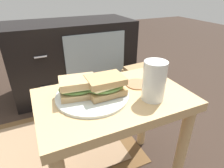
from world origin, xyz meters
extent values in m
cube|color=tan|center=(0.00, 0.00, 0.44)|extent=(0.56, 0.36, 0.04)
cylinder|color=tan|center=(0.25, -0.14, 0.21)|extent=(0.04, 0.04, 0.43)
cylinder|color=tan|center=(-0.25, 0.14, 0.21)|extent=(0.04, 0.04, 0.43)
cylinder|color=tan|center=(0.25, 0.14, 0.21)|extent=(0.04, 0.04, 0.43)
cube|color=black|center=(0.08, 0.95, 0.29)|extent=(0.96, 0.44, 0.58)
cube|color=#8C9EA8|center=(0.20, 0.72, 0.30)|extent=(0.46, 0.01, 0.44)
cylinder|color=silver|center=(-0.19, 0.72, 0.41)|extent=(0.08, 0.01, 0.01)
cylinder|color=silver|center=(-0.19, 0.72, 0.19)|extent=(0.08, 0.01, 0.01)
cube|color=brown|center=(-0.25, 0.33, 0.00)|extent=(0.94, 0.66, 0.01)
cube|color=#937556|center=(-0.25, 0.33, 0.01)|extent=(0.77, 0.54, 0.00)
cylinder|color=silver|center=(-0.07, 0.03, 0.47)|extent=(0.26, 0.26, 0.01)
cube|color=tan|center=(-0.12, 0.04, 0.48)|extent=(0.14, 0.11, 0.02)
ellipsoid|color=#608C42|center=(-0.12, 0.04, 0.50)|extent=(0.15, 0.12, 0.02)
cube|color=beige|center=(-0.12, 0.04, 0.51)|extent=(0.13, 0.10, 0.01)
cube|color=tan|center=(-0.12, 0.04, 0.53)|extent=(0.14, 0.11, 0.02)
cube|color=tan|center=(-0.03, 0.01, 0.48)|extent=(0.13, 0.10, 0.02)
ellipsoid|color=#729E4C|center=(-0.03, 0.01, 0.50)|extent=(0.14, 0.11, 0.02)
cube|color=beige|center=(-0.03, 0.01, 0.51)|extent=(0.13, 0.10, 0.01)
cube|color=tan|center=(-0.03, 0.01, 0.53)|extent=(0.13, 0.10, 0.02)
cylinder|color=silver|center=(0.12, -0.08, 0.53)|extent=(0.08, 0.08, 0.14)
cylinder|color=#C67219|center=(0.12, -0.08, 0.52)|extent=(0.07, 0.07, 0.11)
cylinder|color=white|center=(0.12, -0.08, 0.58)|extent=(0.07, 0.07, 0.01)
cylinder|color=#996B47|center=(0.12, 0.04, 0.46)|extent=(0.09, 0.09, 0.01)
cube|color=tan|center=(0.45, 0.50, 0.14)|extent=(0.24, 0.16, 0.29)
cube|color=#987950|center=(0.45, 0.50, 0.30)|extent=(0.23, 0.14, 0.03)
camera|label=1|loc=(-0.26, -0.54, 0.82)|focal=30.46mm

